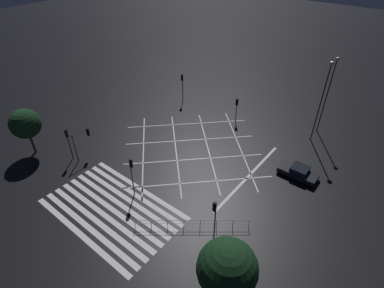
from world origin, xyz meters
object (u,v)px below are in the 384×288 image
object	(u,v)px
street_tree_far	(25,124)
street_lamp_east	(330,85)
street_lamp_west	(325,88)
traffic_light_se_main	(214,214)
traffic_light_nw_cross	(182,82)
street_tree_near	(227,269)
traffic_light_median_south	(132,170)
traffic_light_sw_cross	(82,138)
waiting_car	(298,172)
traffic_light_median_north	(237,105)
traffic_light_sw_main	(68,138)

from	to	relation	value
street_tree_far	street_lamp_east	bearing A→B (deg)	45.97
street_lamp_west	traffic_light_se_main	bearing A→B (deg)	-93.06
street_lamp_west	traffic_light_nw_cross	bearing A→B (deg)	-174.28
street_tree_near	street_lamp_east	bearing A→B (deg)	96.12
traffic_light_median_south	traffic_light_sw_cross	bearing A→B (deg)	85.56
street_tree_near	waiting_car	world-z (taller)	street_tree_near
street_lamp_west	traffic_light_median_north	bearing A→B (deg)	-168.78
traffic_light_sw_cross	waiting_car	world-z (taller)	traffic_light_sw_cross
waiting_car	traffic_light_sw_cross	bearing A→B (deg)	30.02
traffic_light_median_north	traffic_light_se_main	bearing A→B (deg)	26.31
street_lamp_east	traffic_light_se_main	bearing A→B (deg)	-92.46
traffic_light_sw_cross	street_lamp_west	bearing A→B (deg)	-44.44
street_tree_near	street_tree_far	world-z (taller)	street_tree_near
street_lamp_east	waiting_car	bearing A→B (deg)	-81.29
traffic_light_se_main	street_tree_near	xyz separation A→B (m)	(3.83, -4.22, 1.46)
traffic_light_median_south	traffic_light_nw_cross	world-z (taller)	traffic_light_median_south
traffic_light_sw_main	traffic_light_median_north	bearing A→B (deg)	61.66
street_tree_far	waiting_car	bearing A→B (deg)	30.29
traffic_light_median_south	traffic_light_sw_main	xyz separation A→B (m)	(-9.84, -0.54, -0.29)
street_tree_far	waiting_car	xyz separation A→B (m)	(26.30, 15.36, -3.35)
traffic_light_se_main	traffic_light_sw_main	size ratio (longest dim) A/B	1.11
traffic_light_median_north	street_lamp_east	world-z (taller)	street_lamp_east
traffic_light_sw_cross	waiting_car	distance (m)	24.10
street_tree_near	waiting_car	distance (m)	17.01
traffic_light_median_north	street_lamp_west	bearing A→B (deg)	101.22
traffic_light_nw_cross	street_tree_far	world-z (taller)	street_tree_far
traffic_light_median_south	traffic_light_se_main	bearing A→B (deg)	-87.20
traffic_light_nw_cross	street_lamp_east	size ratio (longest dim) A/B	0.43
traffic_light_nw_cross	traffic_light_sw_cross	bearing A→B (deg)	0.68
street_lamp_east	street_tree_near	distance (m)	26.92
street_lamp_west	traffic_light_sw_main	bearing A→B (deg)	-133.94
traffic_light_se_main	street_tree_near	world-z (taller)	street_tree_near
street_tree_near	traffic_light_median_south	bearing A→B (deg)	163.99
street_lamp_east	waiting_car	world-z (taller)	street_lamp_east
street_lamp_west	street_lamp_east	bearing A→B (deg)	92.29
traffic_light_sw_cross	street_lamp_east	size ratio (longest dim) A/B	0.36
street_tree_near	traffic_light_median_north	bearing A→B (deg)	119.81
street_lamp_east	waiting_car	size ratio (longest dim) A/B	2.42
street_lamp_west	street_tree_far	distance (m)	34.04
traffic_light_median_south	traffic_light_median_north	xyz separation A→B (m)	(0.40, 18.44, -0.73)
waiting_car	street_tree_near	bearing A→B (deg)	94.50
traffic_light_sw_cross	street_tree_far	distance (m)	6.58
traffic_light_median_north	waiting_car	size ratio (longest dim) A/B	0.82
traffic_light_nw_cross	waiting_car	bearing A→B (deg)	74.71
traffic_light_sw_main	waiting_car	bearing A→B (deg)	31.47
traffic_light_sw_cross	street_lamp_west	world-z (taller)	street_lamp_west
traffic_light_median_south	traffic_light_sw_main	world-z (taller)	traffic_light_median_south
traffic_light_sw_cross	street_tree_near	bearing A→B (deg)	-101.41
street_lamp_west	street_tree_far	bearing A→B (deg)	-137.12
traffic_light_median_south	traffic_light_sw_cross	distance (m)	9.02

